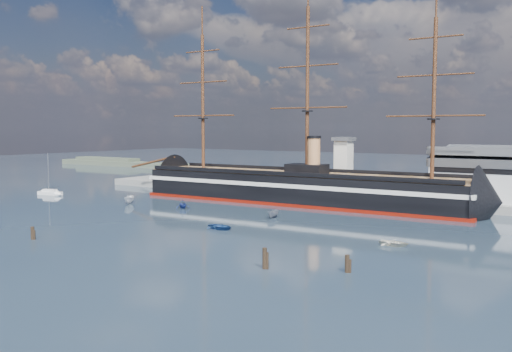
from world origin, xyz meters
The scene contains 14 objects.
ground centered at (0.00, 40.00, 0.00)m, with size 600.00×600.00×0.00m, color #1C2B3E.
quay centered at (10.00, 76.00, 0.00)m, with size 180.00×18.00×2.00m, color slate.
quay_tower centered at (3.00, 73.00, 9.75)m, with size 5.00×5.00×15.00m.
shoreline centered at (-139.23, 135.00, 1.45)m, with size 120.00×10.00×4.00m.
warship centered at (-4.93, 60.00, 4.04)m, with size 113.02×17.84×53.94m.
sailboat centered at (-72.55, 35.38, 0.78)m, with size 7.93×3.54×12.26m.
motorboat_a centered at (-39.16, 34.61, 0.00)m, with size 6.40×2.35×2.56m, color white.
motorboat_b centered at (2.78, 18.12, 0.00)m, with size 3.36×1.34×1.57m, color navy.
motorboat_c centered at (3.99, 35.43, 0.00)m, with size 5.12×1.88×2.05m, color slate.
motorboat_d centered at (-22.19, 35.84, 0.00)m, with size 6.27×2.72×2.30m, color navy.
motorboat_e centered at (36.08, 21.91, 0.00)m, with size 3.03×1.21×1.41m, color silver.
piling_near_left centered at (-18.61, -8.12, 0.00)m, with size 0.64×0.64×3.00m, color black.
piling_near_right centered at (26.56, -3.07, 0.00)m, with size 0.64×0.64×3.69m, color black.
piling_far_right centered at (36.93, 1.48, 0.00)m, with size 0.64×0.64×3.13m, color black.
Camera 1 is at (68.65, -68.44, 19.61)m, focal length 40.00 mm.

